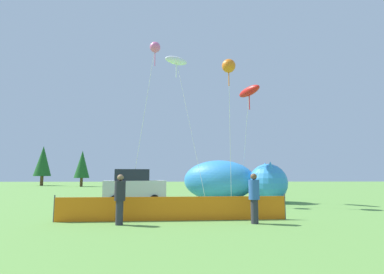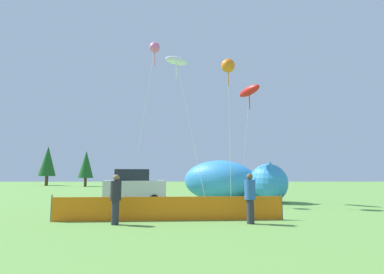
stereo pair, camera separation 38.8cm
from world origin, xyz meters
TOP-DOWN VIEW (x-y plane):
  - ground_plane at (0.00, 0.00)m, footprint 120.00×120.00m
  - parked_car at (-3.92, 3.31)m, footprint 4.21×2.57m
  - folding_chair at (3.22, -0.86)m, footprint 0.74×0.74m
  - inflatable_cat at (2.64, 4.47)m, footprint 7.39×4.91m
  - safety_fence at (-1.09, -4.18)m, footprint 9.41×0.55m
  - spectator_in_green_shirt at (-3.06, -5.16)m, footprint 0.40×0.40m
  - spectator_in_white_shirt at (2.04, -5.01)m, footprint 0.41×0.41m
  - kite_red_lizard at (3.85, 3.39)m, footprint 1.54×3.21m
  - kite_white_ghost at (-1.23, 4.86)m, footprint 3.02×2.79m
  - kite_orange_flower at (2.15, 1.43)m, footprint 0.86×1.47m
  - kite_pink_octopus at (-2.62, 2.53)m, footprint 1.86×0.75m
  - horizon_tree_east at (-24.15, 34.08)m, footprint 2.76×2.76m
  - horizon_tree_west at (-16.30, 30.07)m, footprint 2.30×2.30m

SIDE VIEW (x-z plane):
  - ground_plane at x=0.00m, z-range 0.00..0.00m
  - safety_fence at x=-1.09m, z-range -0.05..1.00m
  - folding_chair at x=3.22m, z-range 0.06..0.99m
  - spectator_in_green_shirt at x=-3.06m, z-range 0.08..1.94m
  - spectator_in_white_shirt at x=2.04m, z-range 0.09..1.99m
  - parked_car at x=-3.92m, z-range -0.04..2.15m
  - inflatable_cat at x=2.64m, z-range -0.11..2.74m
  - horizon_tree_west at x=-16.30m, z-range 0.63..6.12m
  - horizon_tree_east at x=-24.15m, z-range 0.75..7.33m
  - kite_red_lizard at x=3.85m, z-range 3.54..11.53m
  - kite_orange_flower at x=2.15m, z-range 4.07..13.14m
  - kite_pink_octopus at x=-2.62m, z-range 4.88..15.53m
  - kite_white_ghost at x=-1.23m, z-range 4.92..15.58m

